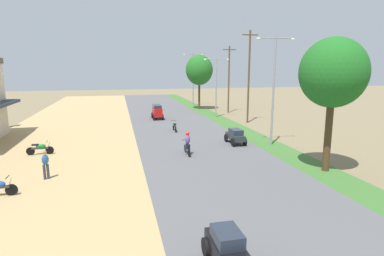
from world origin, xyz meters
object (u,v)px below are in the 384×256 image
streetlamp_near (274,84)px  utility_pole_far (229,78)px  car_sedan_charcoal (235,136)px  streetlamp_far (193,76)px  motorbike_ahead_second (187,144)px  streetlamp_mid (216,83)px  car_hatchback_black (226,247)px  median_tree_third (199,70)px  pedestrian_on_shoulder (45,163)px  motorbike_ahead_third (174,126)px  median_tree_second (333,73)px  utility_pole_near (249,76)px  parked_motorbike_third (40,148)px  car_van_red (157,111)px

streetlamp_near → utility_pole_far: 18.57m
utility_pole_far → car_sedan_charcoal: utility_pole_far is taller
streetlamp_far → motorbike_ahead_second: size_ratio=4.56×
streetlamp_mid → motorbike_ahead_second: bearing=-113.8°
utility_pole_far → motorbike_ahead_second: (-9.99, -19.73, -3.76)m
utility_pole_far → car_hatchback_black: 34.60m
streetlamp_mid → median_tree_third: bearing=90.6°
pedestrian_on_shoulder → motorbike_ahead_third: size_ratio=0.90×
median_tree_second → streetlamp_far: (-0.18, 33.31, -0.97)m
car_hatchback_black → utility_pole_near: bearing=65.8°
parked_motorbike_third → streetlamp_near: 17.59m
pedestrian_on_shoulder → median_tree_third: median_tree_third is taller
median_tree_third → streetlamp_far: streetlamp_far is taller
motorbike_ahead_second → median_tree_third: bearing=73.7°
streetlamp_mid → car_van_red: bearing=179.7°
streetlamp_far → utility_pole_near: utility_pole_near is taller
pedestrian_on_shoulder → utility_pole_near: utility_pole_near is taller
car_hatchback_black → motorbike_ahead_third: size_ratio=1.11×
utility_pole_far → motorbike_ahead_third: (-9.41, -11.26, -4.05)m
streetlamp_mid → motorbike_ahead_second: 17.80m
car_van_red → motorbike_ahead_second: (0.14, -16.03, -0.17)m
pedestrian_on_shoulder → streetlamp_far: (15.58, 31.15, 3.80)m
parked_motorbike_third → pedestrian_on_shoulder: 5.62m
streetlamp_mid → car_van_red: streetlamp_mid is taller
utility_pole_near → car_hatchback_black: (-10.95, -24.35, -4.43)m
median_tree_second → streetlamp_near: streetlamp_near is taller
streetlamp_near → car_sedan_charcoal: streetlamp_near is taller
streetlamp_mid → motorbike_ahead_third: bearing=-130.7°
median_tree_second → car_hatchback_black: bearing=-139.6°
median_tree_second → streetlamp_near: 6.65m
streetlamp_near → parked_motorbike_third: bearing=176.7°
streetlamp_far → utility_pole_near: bearing=-81.9°
utility_pole_far → car_sedan_charcoal: size_ratio=3.92×
streetlamp_near → motorbike_ahead_second: size_ratio=4.61×
parked_motorbike_third → streetlamp_near: bearing=-3.3°
median_tree_third → utility_pole_far: utility_pole_far is taller
median_tree_second → streetlamp_near: size_ratio=0.93×
streetlamp_far → motorbike_ahead_second: (-7.06, -28.12, -3.91)m
median_tree_second → motorbike_ahead_second: size_ratio=4.27×
motorbike_ahead_second → motorbike_ahead_third: motorbike_ahead_second is taller
car_van_red → utility_pole_far: bearing=20.1°
streetlamp_near → streetlamp_far: (-0.00, 26.73, -0.05)m
utility_pole_far → motorbike_ahead_second: utility_pole_far is taller
streetlamp_mid → car_sedan_charcoal: 14.41m
parked_motorbike_third → utility_pole_far: 26.76m
car_hatchback_black → car_sedan_charcoal: bearing=68.3°
utility_pole_near → motorbike_ahead_second: 15.61m
parked_motorbike_third → car_van_red: 16.82m
parked_motorbike_third → car_hatchback_black: 17.25m
streetlamp_mid → streetlamp_far: (-0.00, 12.13, 0.54)m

